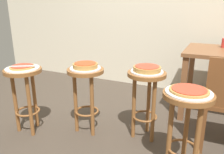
# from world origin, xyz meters

# --- Properties ---
(ground_plane) EXTENTS (6.00, 6.00, 0.00)m
(ground_plane) POSITION_xyz_m (0.00, 0.00, 0.00)
(ground_plane) COLOR #42382D
(stool_foreground) EXTENTS (0.35, 0.35, 0.65)m
(stool_foreground) POSITION_xyz_m (-0.81, -0.22, 0.48)
(stool_foreground) COLOR brown
(stool_foreground) RESTS_ON ground_plane
(serving_plate_foreground) EXTENTS (0.31, 0.31, 0.01)m
(serving_plate_foreground) POSITION_xyz_m (-0.81, -0.22, 0.66)
(serving_plate_foreground) COLOR white
(serving_plate_foreground) RESTS_ON stool_foreground
(pizza_foreground) EXTENTS (0.23, 0.23, 0.02)m
(pizza_foreground) POSITION_xyz_m (-0.81, -0.22, 0.68)
(pizza_foreground) COLOR #B78442
(pizza_foreground) RESTS_ON serving_plate_foreground
(stool_middle) EXTENTS (0.35, 0.35, 0.65)m
(stool_middle) POSITION_xyz_m (0.69, -0.18, 0.48)
(stool_middle) COLOR brown
(stool_middle) RESTS_ON ground_plane
(serving_plate_middle) EXTENTS (0.32, 0.32, 0.01)m
(serving_plate_middle) POSITION_xyz_m (0.69, -0.18, 0.66)
(serving_plate_middle) COLOR silver
(serving_plate_middle) RESTS_ON stool_middle
(pizza_middle) EXTENTS (0.27, 0.27, 0.02)m
(pizza_middle) POSITION_xyz_m (0.69, -0.18, 0.68)
(pizza_middle) COLOR #B78442
(pizza_middle) RESTS_ON serving_plate_middle
(stool_leftside) EXTENTS (0.35, 0.35, 0.65)m
(stool_leftside) POSITION_xyz_m (-0.28, 0.04, 0.48)
(stool_leftside) COLOR brown
(stool_leftside) RESTS_ON ground_plane
(serving_plate_leftside) EXTENTS (0.29, 0.29, 0.01)m
(serving_plate_leftside) POSITION_xyz_m (-0.28, 0.04, 0.66)
(serving_plate_leftside) COLOR silver
(serving_plate_leftside) RESTS_ON stool_leftside
(pizza_leftside) EXTENTS (0.23, 0.23, 0.05)m
(pizza_leftside) POSITION_xyz_m (-0.28, 0.04, 0.69)
(pizza_leftside) COLOR #B78442
(pizza_leftside) RESTS_ON serving_plate_leftside
(stool_rear) EXTENTS (0.35, 0.35, 0.65)m
(stool_rear) POSITION_xyz_m (0.28, 0.18, 0.48)
(stool_rear) COLOR brown
(stool_rear) RESTS_ON ground_plane
(serving_plate_rear) EXTENTS (0.29, 0.29, 0.01)m
(serving_plate_rear) POSITION_xyz_m (0.28, 0.18, 0.66)
(serving_plate_rear) COLOR silver
(serving_plate_rear) RESTS_ON stool_rear
(pizza_rear) EXTENTS (0.25, 0.25, 0.05)m
(pizza_rear) POSITION_xyz_m (0.28, 0.18, 0.69)
(pizza_rear) COLOR #B78442
(pizza_rear) RESTS_ON serving_plate_rear
(pizza_server_knife) EXTENTS (0.20, 0.13, 0.01)m
(pizza_server_knife) POSITION_xyz_m (-0.78, -0.24, 0.69)
(pizza_server_knife) COLOR silver
(pizza_server_knife) RESTS_ON pizza_foreground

